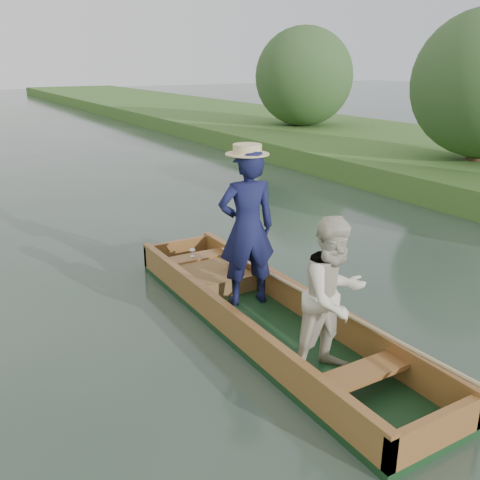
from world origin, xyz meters
TOP-DOWN VIEW (x-y plane):
  - ground at (0.00, 0.00)m, footprint 120.00×120.00m
  - trees_far at (0.67, 9.21)m, footprint 22.99×13.73m
  - punt at (0.04, -0.07)m, footprint 1.12×5.12m

SIDE VIEW (x-z plane):
  - ground at x=0.00m, z-range 0.00..0.00m
  - punt at x=0.04m, z-range -0.39..1.69m
  - trees_far at x=0.67m, z-range 0.19..4.67m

